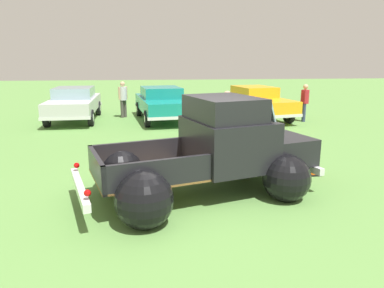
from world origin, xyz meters
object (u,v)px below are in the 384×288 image
(spectator_2, at_px, (305,100))
(spectator_0, at_px, (123,97))
(show_car_0, at_px, (74,102))
(show_car_2, at_px, (255,101))
(lane_cone_0, at_px, (312,162))
(show_car_1, at_px, (162,102))
(spectator_1, at_px, (227,117))
(vintage_pickup_truck, at_px, (216,155))

(spectator_2, bearing_deg, spectator_0, 7.84)
(show_car_0, distance_m, show_car_2, 7.97)
(show_car_0, bearing_deg, lane_cone_0, 37.74)
(show_car_1, xyz_separation_m, spectator_1, (1.66, -5.82, 0.23))
(vintage_pickup_truck, bearing_deg, show_car_1, 78.38)
(show_car_0, xyz_separation_m, spectator_1, (5.45, -6.13, 0.23))
(show_car_1, distance_m, lane_cone_0, 8.69)
(spectator_1, relative_size, lane_cone_0, 2.80)
(show_car_0, height_order, show_car_2, same)
(spectator_0, bearing_deg, lane_cone_0, 160.82)
(vintage_pickup_truck, xyz_separation_m, spectator_1, (0.87, 3.08, 0.26))
(show_car_1, xyz_separation_m, spectator_0, (-1.74, 0.91, 0.14))
(show_car_2, bearing_deg, lane_cone_0, -18.03)
(spectator_1, bearing_deg, spectator_0, 141.30)
(spectator_2, bearing_deg, show_car_0, 14.11)
(spectator_2, bearing_deg, show_car_2, -4.52)
(show_car_2, bearing_deg, show_car_0, -104.22)
(show_car_2, xyz_separation_m, spectator_0, (-5.91, 1.03, 0.15))
(show_car_0, height_order, spectator_1, spectator_1)
(show_car_1, bearing_deg, show_car_2, 80.40)
(spectator_0, height_order, spectator_2, spectator_0)
(spectator_0, height_order, lane_cone_0, spectator_0)
(show_car_1, distance_m, spectator_1, 6.05)
(spectator_0, relative_size, spectator_1, 0.93)
(vintage_pickup_truck, bearing_deg, lane_cone_0, 2.24)
(vintage_pickup_truck, xyz_separation_m, show_car_0, (-4.57, 9.21, 0.03))
(show_car_0, distance_m, spectator_2, 9.94)
(spectator_1, distance_m, lane_cone_0, 2.82)
(show_car_0, height_order, spectator_2, spectator_2)
(show_car_1, relative_size, spectator_0, 2.98)
(show_car_0, bearing_deg, spectator_2, 79.92)
(lane_cone_0, bearing_deg, show_car_2, 83.12)
(lane_cone_0, bearing_deg, spectator_1, 124.64)
(vintage_pickup_truck, relative_size, spectator_2, 3.13)
(spectator_0, height_order, spectator_1, spectator_1)
(spectator_1, bearing_deg, vintage_pickup_truck, -81.32)
(spectator_2, bearing_deg, spectator_1, 69.31)
(show_car_2, relative_size, spectator_1, 2.75)
(show_car_1, height_order, lane_cone_0, show_car_1)
(show_car_1, height_order, spectator_0, spectator_0)
(show_car_2, xyz_separation_m, lane_cone_0, (-0.96, -7.95, -0.47))
(show_car_0, height_order, show_car_1, same)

